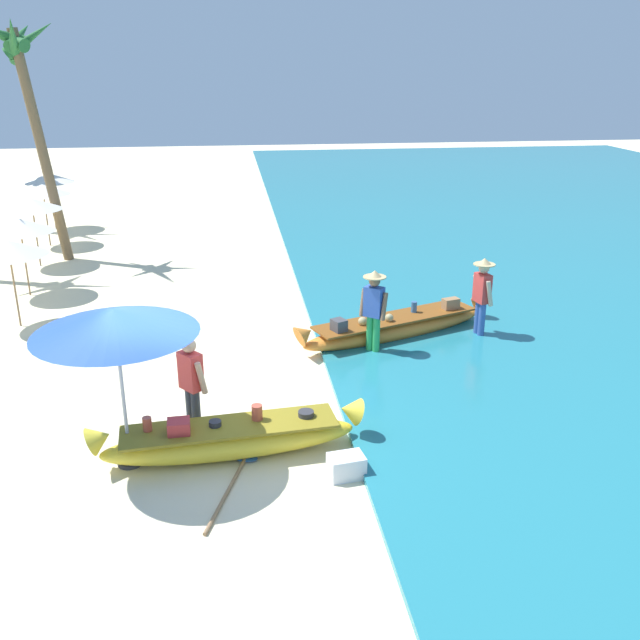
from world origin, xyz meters
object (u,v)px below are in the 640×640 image
(boat_orange_midground, at_px, (395,327))
(patio_umbrella_large, at_px, (115,322))
(person_vendor_hatted, at_px, (374,307))
(paddle, at_px, (233,481))
(person_tourist_customer, at_px, (191,382))
(palm_tree_tall_inland, at_px, (21,74))
(boat_yellow_foreground, at_px, (230,439))
(cooler_box, at_px, (346,466))
(person_vendor_assistant, at_px, (482,293))

(boat_orange_midground, distance_m, patio_umbrella_large, 6.70)
(person_vendor_hatted, xyz_separation_m, paddle, (-2.78, -4.10, -0.97))
(person_tourist_customer, relative_size, palm_tree_tall_inland, 0.24)
(person_vendor_hatted, bearing_deg, palm_tree_tall_inland, 134.59)
(patio_umbrella_large, bearing_deg, boat_yellow_foreground, 1.09)
(boat_yellow_foreground, relative_size, palm_tree_tall_inland, 0.61)
(cooler_box, bearing_deg, palm_tree_tall_inland, 110.10)
(person_vendor_hatted, bearing_deg, paddle, -124.14)
(boat_yellow_foreground, bearing_deg, patio_umbrella_large, -178.91)
(palm_tree_tall_inland, height_order, cooler_box, palm_tree_tall_inland)
(boat_orange_midground, bearing_deg, person_vendor_hatted, -129.51)
(cooler_box, bearing_deg, patio_umbrella_large, 157.68)
(person_vendor_hatted, xyz_separation_m, palm_tree_tall_inland, (-7.98, 8.10, 4.12))
(boat_yellow_foreground, relative_size, person_vendor_assistant, 2.32)
(palm_tree_tall_inland, distance_m, paddle, 14.20)
(person_vendor_hatted, height_order, cooler_box, person_vendor_hatted)
(person_vendor_hatted, relative_size, person_tourist_customer, 1.08)
(palm_tree_tall_inland, bearing_deg, cooler_box, -61.09)
(boat_yellow_foreground, bearing_deg, boat_orange_midground, 50.43)
(boat_yellow_foreground, xyz_separation_m, paddle, (0.03, -0.70, -0.25))
(person_vendor_assistant, height_order, paddle, person_vendor_assistant)
(boat_orange_midground, bearing_deg, cooler_box, -110.66)
(person_vendor_hatted, distance_m, person_vendor_assistant, 2.44)
(person_vendor_assistant, distance_m, cooler_box, 5.99)
(person_vendor_hatted, bearing_deg, boat_yellow_foreground, -129.58)
(boat_yellow_foreground, xyz_separation_m, palm_tree_tall_inland, (-5.18, 11.49, 4.83))
(patio_umbrella_large, bearing_deg, person_tourist_customer, 39.34)
(patio_umbrella_large, relative_size, paddle, 1.28)
(person_tourist_customer, height_order, patio_umbrella_large, patio_umbrella_large)
(paddle, bearing_deg, person_vendor_hatted, 55.86)
(person_vendor_hatted, height_order, palm_tree_tall_inland, palm_tree_tall_inland)
(person_vendor_assistant, distance_m, paddle, 7.02)
(patio_umbrella_large, bearing_deg, person_vendor_hatted, 38.92)
(person_tourist_customer, bearing_deg, cooler_box, -34.35)
(patio_umbrella_large, bearing_deg, boat_orange_midground, 40.70)
(person_vendor_assistant, relative_size, patio_umbrella_large, 0.73)
(person_vendor_hatted, bearing_deg, person_vendor_assistant, 13.82)
(paddle, bearing_deg, cooler_box, -1.76)
(person_vendor_hatted, bearing_deg, patio_umbrella_large, -141.08)
(boat_orange_midground, xyz_separation_m, person_vendor_assistant, (1.74, -0.18, 0.72))
(boat_yellow_foreground, distance_m, palm_tree_tall_inland, 13.50)
(person_vendor_hatted, xyz_separation_m, patio_umbrella_large, (-4.24, -3.42, 1.17))
(boat_orange_midground, xyz_separation_m, palm_tree_tall_inland, (-8.61, 7.33, 4.84))
(boat_orange_midground, relative_size, person_vendor_hatted, 2.58)
(person_tourist_customer, height_order, palm_tree_tall_inland, palm_tree_tall_inland)
(boat_orange_midground, bearing_deg, palm_tree_tall_inland, 139.60)
(boat_orange_midground, height_order, palm_tree_tall_inland, palm_tree_tall_inland)
(boat_yellow_foreground, bearing_deg, palm_tree_tall_inland, 114.25)
(boat_yellow_foreground, bearing_deg, person_vendor_assistant, 37.55)
(boat_yellow_foreground, xyz_separation_m, boat_orange_midground, (3.44, 4.16, -0.01))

